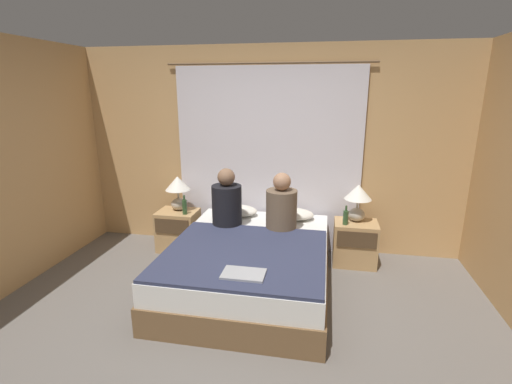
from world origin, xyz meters
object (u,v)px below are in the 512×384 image
object	(u,v)px
person_right_in_bed	(281,207)
laptop_on_bed	(244,274)
pillow_left	(236,211)
bed	(250,265)
nightstand_right	(355,243)
lamp_right	(358,198)
pillow_right	(292,214)
beer_bottle_on_left_stand	(185,207)
beer_bottle_on_right_stand	(346,217)
nightstand_left	(178,230)
person_left_in_bed	(227,202)
lamp_left	(178,188)

from	to	relation	value
person_right_in_bed	laptop_on_bed	xyz separation A→B (m)	(-0.17, -1.16, -0.22)
pillow_left	bed	bearing A→B (deg)	-66.77
nightstand_right	lamp_right	xyz separation A→B (m)	(0.00, 0.06, 0.53)
person_right_in_bed	laptop_on_bed	distance (m)	1.19
pillow_left	pillow_right	world-z (taller)	same
lamp_right	beer_bottle_on_left_stand	distance (m)	2.06
beer_bottle_on_left_stand	beer_bottle_on_right_stand	xyz separation A→B (m)	(1.92, 0.00, -0.01)
pillow_left	person_right_in_bed	size ratio (longest dim) A/B	0.81
nightstand_left	pillow_left	world-z (taller)	pillow_left
person_right_in_bed	bed	bearing A→B (deg)	-120.94
pillow_left	person_left_in_bed	bearing A→B (deg)	-92.27
pillow_left	beer_bottle_on_left_stand	bearing A→B (deg)	-167.09
nightstand_left	pillow_right	size ratio (longest dim) A/B	0.99
beer_bottle_on_left_stand	bed	bearing A→B (deg)	-34.66
bed	lamp_left	xyz separation A→B (m)	(-1.09, 0.81, 0.55)
nightstand_left	person_right_in_bed	world-z (taller)	person_right_in_bed
beer_bottle_on_right_stand	lamp_left	bearing A→B (deg)	175.93
nightstand_left	lamp_right	distance (m)	2.25
pillow_right	beer_bottle_on_left_stand	distance (m)	1.31
lamp_right	person_right_in_bed	distance (m)	0.91
lamp_right	beer_bottle_on_right_stand	size ratio (longest dim) A/B	1.97
lamp_right	beer_bottle_on_right_stand	bearing A→B (deg)	-131.76
pillow_right	laptop_on_bed	world-z (taller)	pillow_right
person_right_in_bed	laptop_on_bed	world-z (taller)	person_right_in_bed
pillow_right	lamp_left	bearing A→B (deg)	179.77
nightstand_left	person_left_in_bed	world-z (taller)	person_left_in_bed
bed	beer_bottle_on_right_stand	bearing A→B (deg)	34.51
nightstand_right	beer_bottle_on_right_stand	distance (m)	0.37
beer_bottle_on_left_stand	lamp_left	bearing A→B (deg)	132.91
pillow_left	laptop_on_bed	size ratio (longest dim) A/B	1.46
pillow_left	pillow_right	distance (m)	0.69
nightstand_left	nightstand_right	world-z (taller)	same
person_left_in_bed	nightstand_left	bearing A→B (deg)	156.83
lamp_right	beer_bottle_on_left_stand	size ratio (longest dim) A/B	1.82
nightstand_right	beer_bottle_on_right_stand	bearing A→B (deg)	-146.95
pillow_left	beer_bottle_on_right_stand	bearing A→B (deg)	-6.13
bed	pillow_right	world-z (taller)	pillow_right
beer_bottle_on_left_stand	person_right_in_bed	bearing A→B (deg)	-10.67
pillow_left	beer_bottle_on_left_stand	distance (m)	0.63
lamp_left	person_left_in_bed	size ratio (longest dim) A/B	0.66
pillow_right	lamp_right	bearing A→B (deg)	0.43
pillow_right	beer_bottle_on_right_stand	size ratio (longest dim) A/B	2.34
pillow_right	person_left_in_bed	size ratio (longest dim) A/B	0.78
lamp_right	pillow_left	world-z (taller)	lamp_right
lamp_right	person_right_in_bed	xyz separation A→B (m)	(-0.83, -0.37, -0.04)
beer_bottle_on_right_stand	person_right_in_bed	bearing A→B (deg)	-161.95
lamp_right	laptop_on_bed	xyz separation A→B (m)	(-1.00, -1.53, -0.26)
laptop_on_bed	lamp_right	bearing A→B (deg)	56.92
pillow_right	person_right_in_bed	xyz separation A→B (m)	(-0.09, -0.37, 0.20)
lamp_left	pillow_left	size ratio (longest dim) A/B	0.84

